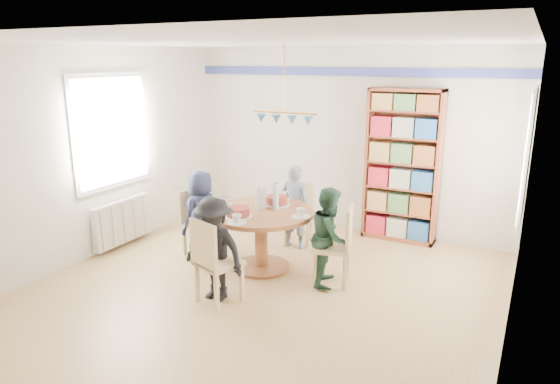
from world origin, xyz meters
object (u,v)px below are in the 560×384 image
Objects in this scene: radiator at (123,221)px; bookshelf at (402,168)px; chair_far at (299,211)px; person_near at (214,249)px; chair_right at (339,242)px; dining_table at (261,226)px; person_far at (295,207)px; chair_near at (213,258)px; person_left at (202,215)px; person_right at (330,236)px; chair_left at (196,219)px.

bookshelf reaches higher than radiator.
person_near is (-0.05, -2.00, 0.11)m from chair_far.
chair_right is at bearing -45.92° from chair_far.
dining_table is 1.12× the size of person_far.
chair_near is at bearing -89.73° from chair_far.
person_left is at bearing -178.08° from chair_right.
dining_table is at bearing 76.35° from person_right.
person_far is at bearing 37.61° from chair_left.
person_right is 1.33m from person_near.
chair_right reaches higher than chair_far.
chair_far is (2.11, 1.27, 0.11)m from radiator.
chair_right is at bearing 48.16° from person_near.
chair_near is 3.18m from bookshelf.
person_near is at bearing 121.34° from person_right.
person_right is at bearing -49.71° from chair_far.
person_left is (-0.89, 1.02, 0.06)m from chair_near.
person_right is (0.91, 0.00, 0.02)m from dining_table.
radiator is at bearing 165.56° from person_near.
radiator is at bearing 27.70° from person_far.
radiator is 2.40m from person_far.
chair_right is 0.80× the size of person_left.
radiator is at bearing -175.60° from chair_right.
chair_left is 0.75× the size of person_far.
chair_near reaches higher than chair_far.
chair_near reaches higher than dining_table.
person_left reaches higher than radiator.
radiator is 0.86× the size of person_far.
radiator is 3.12m from chair_right.
dining_table is 0.94m from person_near.
person_far reaches higher than chair_far.
chair_right is at bearing 47.69° from chair_near.
radiator is 1.06× the size of chair_near.
person_far is (1.05, 0.81, 0.10)m from chair_left.
chair_near is 0.83× the size of person_near.
bookshelf reaches higher than chair_right.
radiator is 0.87× the size of person_right.
person_right reaches higher than chair_left.
person_left is at bearing -177.78° from dining_table.
radiator is 3.02m from person_right.
radiator is at bearing 158.26° from chair_near.
person_far reaches higher than person_right.
chair_right is (1.01, 0.03, -0.04)m from dining_table.
chair_left is at bearing -141.43° from bookshelf.
radiator is 1.26m from person_left.
bookshelf is at bearing 31.48° from radiator.
radiator is 2.46m from chair_far.
chair_right is at bearing -97.22° from bookshelf.
chair_near is at bearing 126.25° from person_right.
person_near is (2.06, -0.73, 0.22)m from radiator.
chair_far is 0.73× the size of person_right.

